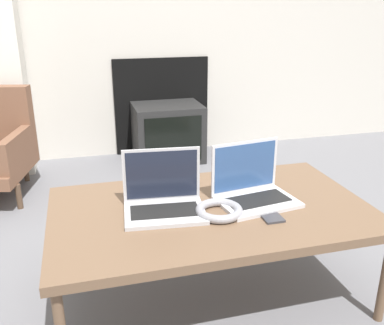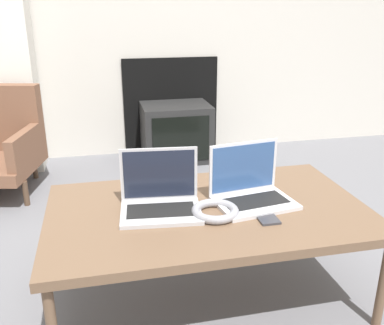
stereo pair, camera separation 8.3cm
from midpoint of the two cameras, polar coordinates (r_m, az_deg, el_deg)
ground_plane at (r=1.87m, az=4.45°, el=-19.44°), size 14.00×14.00×0.00m
table at (r=1.77m, az=3.49°, el=-6.88°), size 1.29×0.76×0.42m
laptop_left at (r=1.72m, az=-2.87°, el=-4.66°), size 0.34×0.26×0.24m
laptop_right at (r=1.81m, az=9.09°, el=-3.51°), size 0.35×0.27×0.24m
headphones at (r=1.69m, az=4.51°, el=-6.49°), size 0.19×0.19×0.03m
phone at (r=1.70m, az=11.27°, el=-7.19°), size 0.07×0.12×0.01m
tv at (r=3.49m, az=-1.46°, el=4.08°), size 0.54×0.43×0.45m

